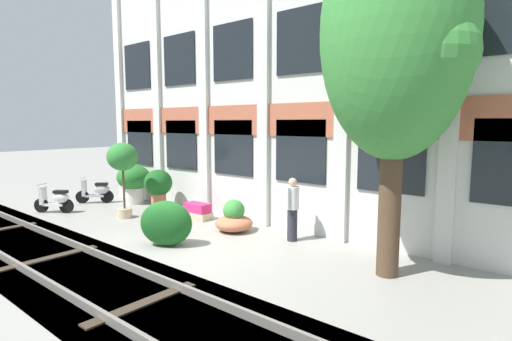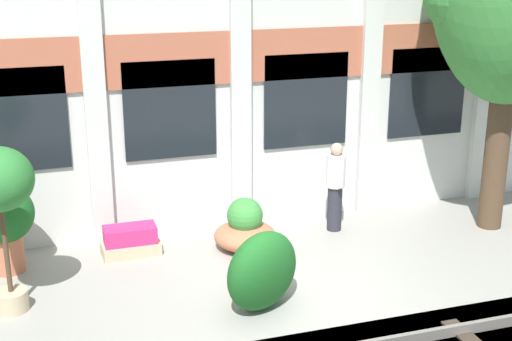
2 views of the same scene
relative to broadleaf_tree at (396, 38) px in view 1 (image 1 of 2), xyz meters
The scene contains 13 objects.
ground_plane 6.46m from the broadleaf_tree, 161.20° to the right, with size 80.00×80.00×0.00m, color gray.
apartment_facade 4.66m from the broadleaf_tree, 158.27° to the left, with size 15.28×0.64×8.57m.
rail_tracks 7.47m from the broadleaf_tree, 138.17° to the right, with size 22.92×2.80×0.43m.
broadleaf_tree is the anchor object (origin of this frame).
potted_plant_wide_bowl 6.24m from the broadleaf_tree, behind, with size 1.05×1.05×0.89m.
potted_plant_ribbed_drum 10.81m from the broadleaf_tree, behind, with size 1.23×1.23×1.46m.
potted_plant_square_trough 7.81m from the broadleaf_tree, behind, with size 0.98×0.53×0.49m.
potted_plant_stone_basin 9.20m from the broadleaf_tree, behind, with size 0.95×0.95×1.42m.
potted_plant_terracotta_small 8.79m from the broadleaf_tree, behind, with size 0.96×0.96×2.40m.
scooter_near_curb 11.64m from the broadleaf_tree, behind, with size 1.20×0.85×0.98m.
scooter_second_parked 11.98m from the broadleaf_tree, behind, with size 1.03×1.05×0.98m.
resident_by_doorway 4.69m from the broadleaf_tree, 165.70° to the left, with size 0.34×0.53×1.63m.
topiary_hedge 6.55m from the broadleaf_tree, 161.75° to the right, with size 1.29×0.70×1.12m, color #19561E.
Camera 1 is at (7.23, -6.06, 3.01)m, focal length 28.00 mm.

